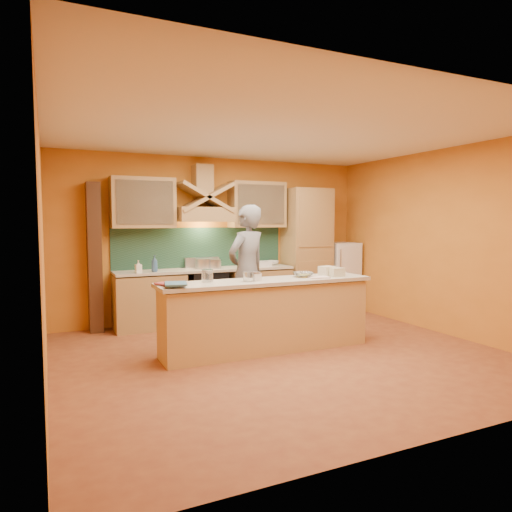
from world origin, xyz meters
name	(u,v)px	position (x,y,z in m)	size (l,w,h in m)	color
floor	(284,355)	(0.00, 0.00, 0.00)	(5.50, 5.00, 0.01)	brown
ceiling	(285,132)	(0.00, 0.00, 2.80)	(5.50, 5.00, 0.01)	white
wall_back	(217,239)	(0.00, 2.50, 1.40)	(5.50, 0.02, 2.80)	orange
wall_front	(442,263)	(0.00, -2.50, 1.40)	(5.50, 0.02, 2.80)	orange
wall_left	(43,252)	(-2.75, 0.00, 1.40)	(0.02, 5.00, 2.80)	orange
wall_right	(445,242)	(2.75, 0.00, 1.40)	(0.02, 5.00, 2.80)	orange
base_cabinet_left	(150,302)	(-1.25, 2.20, 0.43)	(1.10, 0.60, 0.86)	#AB834E
base_cabinet_right	(258,294)	(0.65, 2.20, 0.43)	(1.10, 0.60, 0.86)	#AB834E
counter_top	(206,270)	(-0.30, 2.20, 0.90)	(3.00, 0.62, 0.04)	beige
stove	(206,296)	(-0.30, 2.20, 0.45)	(0.60, 0.58, 0.90)	black
backsplash	(201,248)	(-0.30, 2.48, 1.25)	(3.00, 0.03, 0.70)	#1B3B2E
range_hood	(205,215)	(-0.30, 2.25, 1.82)	(0.92, 0.50, 0.24)	#AB834E
hood_chimney	(202,180)	(-0.30, 2.35, 2.40)	(0.30, 0.30, 0.50)	#AB834E
upper_cabinet_left	(143,203)	(-1.30, 2.33, 2.00)	(1.00, 0.35, 0.80)	#AB834E
upper_cabinet_right	(257,205)	(0.70, 2.33, 2.00)	(1.00, 0.35, 0.80)	#AB834E
pantry_column	(307,252)	(1.65, 2.20, 1.15)	(0.80, 0.60, 2.30)	#AB834E
fridge	(340,276)	(2.40, 2.20, 0.65)	(0.58, 0.60, 1.30)	white
trim_column_left	(94,258)	(-2.05, 2.35, 1.15)	(0.20, 0.30, 2.30)	#472816
island_body	(267,318)	(-0.10, 0.30, 0.44)	(2.80, 0.55, 0.88)	tan
island_top	(267,282)	(-0.10, 0.30, 0.92)	(2.90, 0.62, 0.05)	beige
person	(247,271)	(-0.01, 1.16, 0.98)	(0.71, 0.47, 1.95)	slate
pot_large	(203,265)	(-0.35, 2.22, 0.99)	(0.25, 0.25, 0.17)	silver
pot_small	(215,265)	(-0.15, 2.18, 0.97)	(0.22, 0.22, 0.15)	#BABAC2
soap_bottle_a	(138,267)	(-1.45, 2.02, 1.02)	(0.09, 0.09, 0.19)	white
soap_bottle_b	(154,264)	(-1.19, 2.06, 1.05)	(0.10, 0.10, 0.26)	#305484
bowl_back	(272,263)	(0.99, 2.31, 0.96)	(0.24, 0.24, 0.08)	silver
dish_rack	(263,264)	(0.72, 2.12, 0.97)	(0.26, 0.21, 0.09)	silver
book_lower	(163,285)	(-1.48, 0.25, 0.96)	(0.24, 0.32, 0.03)	#A23A3D
book_upper	(165,284)	(-1.48, 0.18, 0.98)	(0.25, 0.35, 0.03)	#3B6782
jar_large	(207,276)	(-0.87, 0.44, 1.02)	(0.15, 0.15, 0.16)	silver
jar_small	(248,277)	(-0.39, 0.24, 1.01)	(0.13, 0.13, 0.13)	white
kitchen_scale	(255,277)	(-0.28, 0.27, 0.99)	(0.11, 0.11, 0.10)	silver
mixing_bowl	(303,275)	(0.48, 0.35, 0.98)	(0.27, 0.27, 0.07)	white
cloth	(318,277)	(0.61, 0.16, 0.95)	(0.27, 0.20, 0.02)	beige
grocery_bag_a	(327,271)	(0.86, 0.34, 1.01)	(0.21, 0.16, 0.13)	beige
grocery_bag_b	(336,272)	(0.93, 0.20, 1.00)	(0.19, 0.15, 0.12)	beige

